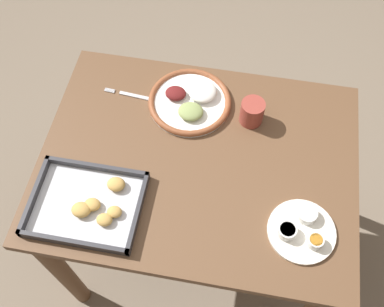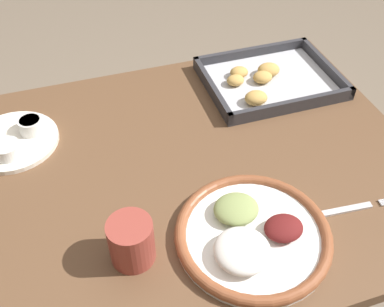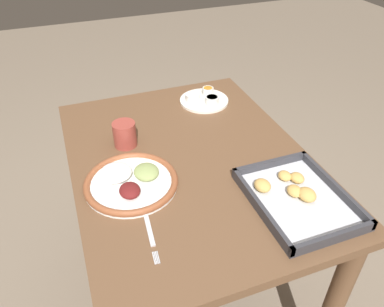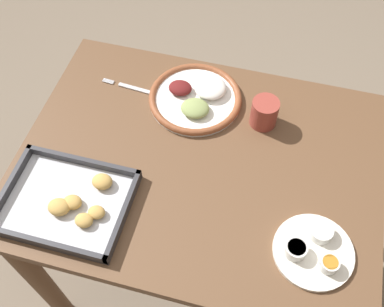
% 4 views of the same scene
% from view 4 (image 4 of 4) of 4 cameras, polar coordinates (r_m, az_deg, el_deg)
% --- Properties ---
extents(ground_plane, '(8.00, 8.00, 0.00)m').
position_cam_4_polar(ground_plane, '(1.86, 0.57, -13.72)').
color(ground_plane, '#7A6B59').
extents(dining_table, '(0.96, 0.72, 0.76)m').
position_cam_4_polar(dining_table, '(1.31, 0.80, -4.38)').
color(dining_table, brown).
rests_on(dining_table, ground_plane).
extents(dinner_plate, '(0.27, 0.27, 0.04)m').
position_cam_4_polar(dinner_plate, '(1.30, 0.53, 7.14)').
color(dinner_plate, white).
rests_on(dinner_plate, dining_table).
extents(fork, '(0.22, 0.03, 0.00)m').
position_cam_4_polar(fork, '(1.34, -6.63, 8.03)').
color(fork, silver).
rests_on(fork, dining_table).
extents(saucer_plate, '(0.19, 0.19, 0.04)m').
position_cam_4_polar(saucer_plate, '(1.09, 15.16, -11.65)').
color(saucer_plate, white).
rests_on(saucer_plate, dining_table).
extents(baking_tray, '(0.31, 0.25, 0.04)m').
position_cam_4_polar(baking_tray, '(1.15, -15.30, -5.96)').
color(baking_tray, '#333338').
rests_on(baking_tray, dining_table).
extents(drinking_cup, '(0.07, 0.07, 0.08)m').
position_cam_4_polar(drinking_cup, '(1.24, 9.17, 5.13)').
color(drinking_cup, '#993D33').
rests_on(drinking_cup, dining_table).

